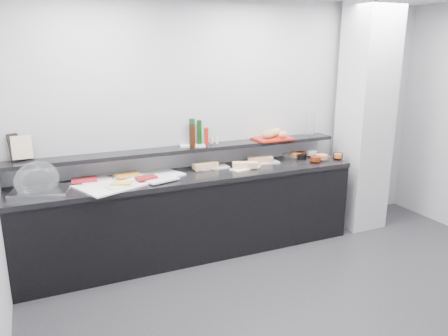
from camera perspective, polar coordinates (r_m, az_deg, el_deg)
name	(u,v)px	position (r m, az deg, el deg)	size (l,w,h in m)	color
ground	(346,323)	(3.91, 15.70, -18.86)	(5.00, 5.00, 0.00)	#2D2D30
back_wall	(240,123)	(5.00, 2.15, 5.95)	(5.00, 0.02, 2.70)	#B0B3B8
column	(365,119)	(5.55, 17.92, 6.16)	(0.50, 0.50, 2.70)	silver
buffet_cabinet	(193,217)	(4.72, -4.04, -6.35)	(3.60, 0.60, 0.85)	black
counter_top	(192,176)	(4.57, -4.15, -1.09)	(3.62, 0.62, 0.05)	black
wall_shelf	(186,149)	(4.67, -4.94, 2.47)	(3.60, 0.25, 0.04)	black
cloche_base	(41,191)	(4.28, -22.82, -2.81)	(0.49, 0.33, 0.04)	#B5B8BC
cloche_dome	(37,180)	(4.27, -23.21, -1.43)	(0.41, 0.27, 0.34)	white
linen_runner	(131,180)	(4.42, -12.09, -1.55)	(1.03, 0.49, 0.01)	white
platter_meat_a	(95,180)	(4.45, -16.56, -1.51)	(0.29, 0.19, 0.01)	white
food_meat_a	(84,180)	(4.43, -17.78, -1.46)	(0.24, 0.15, 0.02)	maroon
platter_salmon	(129,175)	(4.53, -12.26, -0.92)	(0.29, 0.19, 0.01)	silver
food_salmon	(127,175)	(4.49, -12.59, -0.84)	(0.24, 0.15, 0.02)	orange
platter_cheese	(121,186)	(4.21, -13.32, -2.26)	(0.26, 0.17, 0.01)	white
food_cheese	(122,183)	(4.22, -13.20, -1.92)	(0.19, 0.12, 0.02)	#E3CD58
platter_meat_b	(161,179)	(4.34, -8.20, -1.45)	(0.31, 0.21, 0.01)	white
food_meat_b	(146,178)	(4.35, -10.12, -1.25)	(0.19, 0.12, 0.02)	maroon
sandwich_plate_left	(211,168)	(4.77, -1.73, 0.07)	(0.39, 0.17, 0.01)	white
sandwich_food_left	(205,165)	(4.71, -2.43, 0.33)	(0.27, 0.11, 0.06)	#E9AE7A
tongs_left	(208,169)	(4.66, -2.10, -0.17)	(0.01, 0.01, 0.16)	silver
sandwich_plate_mid	(245,168)	(4.75, 2.77, -0.02)	(0.34, 0.14, 0.01)	white
sandwich_food_mid	(245,165)	(4.74, 2.76, 0.40)	(0.27, 0.10, 0.06)	#E1B676
tongs_mid	(245,168)	(4.73, 2.71, 0.06)	(0.01, 0.01, 0.16)	silver
sandwich_plate_right	(262,163)	(5.00, 4.97, 0.71)	(0.39, 0.17, 0.01)	silver
sandwich_food_right	(260,159)	(4.99, 4.75, 1.15)	(0.29, 0.11, 0.06)	tan
tongs_right	(259,163)	(4.92, 4.65, 0.61)	(0.01, 0.01, 0.16)	#B6B9BE
bowl_glass_fruit	(290,157)	(5.19, 8.61, 1.44)	(0.18, 0.18, 0.07)	white
fill_glass_fruit	(296,154)	(5.26, 9.35, 1.76)	(0.14, 0.14, 0.05)	orange
bowl_black_jam	(300,156)	(5.25, 9.95, 1.56)	(0.15, 0.15, 0.07)	black
fill_black_jam	(301,154)	(5.30, 10.00, 1.82)	(0.12, 0.12, 0.05)	#5F180D
bowl_glass_cream	(320,154)	(5.37, 12.38, 1.74)	(0.17, 0.17, 0.07)	white
fill_glass_cream	(311,153)	(5.39, 11.34, 1.98)	(0.14, 0.14, 0.05)	white
bowl_red_jam	(315,159)	(5.16, 11.80, 1.21)	(0.12, 0.12, 0.07)	maroon
fill_red_jam	(316,159)	(5.10, 11.87, 1.18)	(0.11, 0.11, 0.05)	#63220E
bowl_glass_salmon	(323,158)	(5.22, 12.87, 1.31)	(0.16, 0.16, 0.07)	white
fill_glass_salmon	(321,157)	(5.21, 12.60, 1.45)	(0.14, 0.14, 0.05)	orange
bowl_black_fruit	(338,156)	(5.35, 14.67, 1.54)	(0.11, 0.11, 0.07)	black
fill_black_fruit	(338,156)	(5.30, 14.66, 1.56)	(0.09, 0.09, 0.05)	orange
framed_print	(21,146)	(4.51, -24.99, 2.57)	(0.22, 0.02, 0.26)	black
print_art	(22,147)	(4.46, -24.90, 2.46)	(0.18, 0.00, 0.22)	beige
condiment_tray	(193,146)	(4.71, -4.10, 2.95)	(0.27, 0.16, 0.01)	white
bottle_green_a	(199,132)	(4.75, -3.23, 4.72)	(0.05, 0.05, 0.26)	#103B10
bottle_brown	(192,136)	(4.59, -4.18, 4.20)	(0.06, 0.06, 0.24)	#331609
bottle_green_b	(192,132)	(4.72, -4.18, 4.77)	(0.06, 0.06, 0.28)	#103B1B
bottle_hot	(206,136)	(4.73, -2.32, 4.20)	(0.05, 0.05, 0.18)	red
shaker_salt	(217,141)	(4.75, -0.92, 3.59)	(0.03, 0.03, 0.07)	white
shaker_pepper	(212,140)	(4.78, -1.64, 3.64)	(0.03, 0.03, 0.07)	silver
bread_tray	(272,139)	(5.08, 6.35, 3.84)	(0.43, 0.30, 0.02)	#AA1E12
bread_roll_nw	(270,133)	(5.16, 6.08, 4.59)	(0.12, 0.08, 0.08)	tan
bread_roll_n	(269,133)	(5.13, 5.83, 4.55)	(0.13, 0.09, 0.08)	#AD7C42
bread_roll_ne	(277,132)	(5.23, 6.89, 4.72)	(0.13, 0.09, 0.08)	tan
bread_roll_sw	(267,135)	(5.01, 5.68, 4.30)	(0.13, 0.08, 0.08)	#AC7141
bread_roll_s	(283,135)	(5.07, 7.75, 4.36)	(0.13, 0.08, 0.08)	#CF854F
bread_roll_midw	(271,135)	(5.05, 6.12, 4.37)	(0.12, 0.08, 0.08)	#AA6941
bread_roll_mide	(273,133)	(5.13, 6.44, 4.53)	(0.13, 0.08, 0.08)	#C3864A
carafe	(310,124)	(5.33, 11.18, 5.71)	(0.11, 0.11, 0.30)	silver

